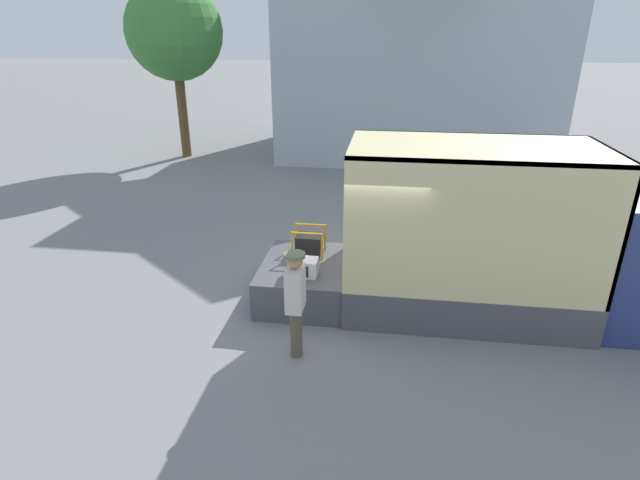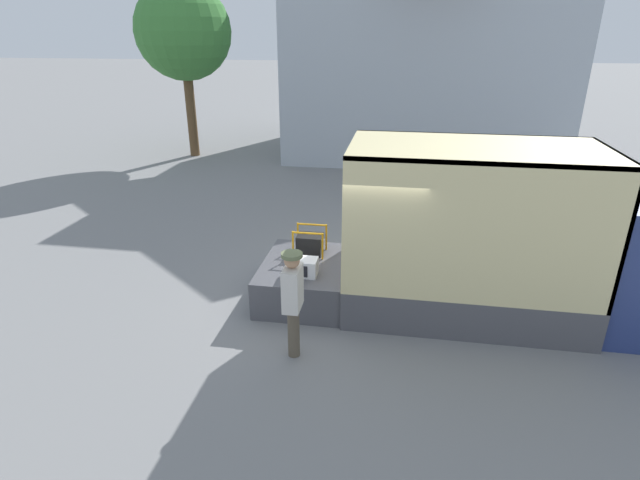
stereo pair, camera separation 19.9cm
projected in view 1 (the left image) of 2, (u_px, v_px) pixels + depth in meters
name	position (u px, v px, depth m)	size (l,w,h in m)	color
ground_plane	(347.00, 299.00, 9.21)	(160.00, 160.00, 0.00)	gray
box_truck	(563.00, 264.00, 8.38)	(6.02, 2.11, 2.91)	navy
tailgate_deck	(305.00, 280.00, 9.18)	(1.55, 2.01, 0.68)	#4C4C51
microwave	(304.00, 267.00, 8.54)	(0.48, 0.35, 0.30)	white
portable_generator	(310.00, 244.00, 9.36)	(0.59, 0.48, 0.51)	black
worker_person	(295.00, 295.00, 7.21)	(0.31, 0.44, 1.70)	brown
house_backdrop	(418.00, 33.00, 19.46)	(10.48, 8.28, 8.87)	#A8B2BC
street_tree	(174.00, 32.00, 18.02)	(3.48, 3.48, 6.31)	brown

